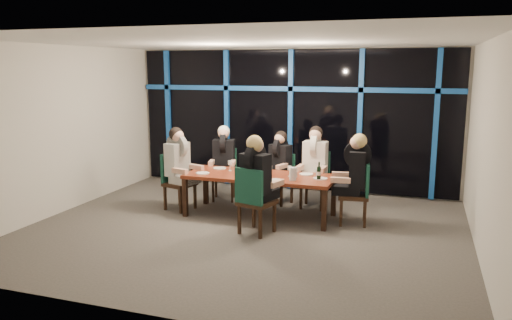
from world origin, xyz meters
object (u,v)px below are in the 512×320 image
(chair_end_right, at_px, (359,190))
(chair_near_mid, at_px, (253,198))
(chair_far_left, at_px, (224,171))
(chair_far_mid, at_px, (282,175))
(diner_far_right, at_px, (315,155))
(water_pitcher, at_px, (293,174))
(diner_near_mid, at_px, (257,170))
(diner_end_left, at_px, (179,157))
(diner_end_right, at_px, (355,166))
(wine_bottle, at_px, (319,173))
(dining_table, at_px, (260,179))
(diner_far_left, at_px, (224,152))
(chair_end_left, at_px, (176,178))
(diner_far_mid, at_px, (279,157))
(chair_far_right, at_px, (315,176))

(chair_end_right, bearing_deg, chair_near_mid, -61.74)
(chair_far_left, relative_size, chair_far_mid, 1.05)
(chair_end_right, distance_m, diner_far_right, 1.26)
(chair_far_left, relative_size, water_pitcher, 4.60)
(water_pitcher, bearing_deg, chair_near_mid, -131.68)
(water_pitcher, bearing_deg, diner_near_mid, -133.42)
(chair_end_right, height_order, diner_end_left, diner_end_left)
(diner_near_mid, xyz_separation_m, water_pitcher, (0.42, 0.65, -0.17))
(chair_end_right, xyz_separation_m, diner_near_mid, (-1.48, -0.99, 0.44))
(diner_far_right, xyz_separation_m, diner_end_left, (-2.33, -0.92, -0.00))
(chair_end_right, height_order, diner_end_right, diner_end_right)
(diner_near_mid, bearing_deg, wine_bottle, -118.47)
(dining_table, relative_size, diner_near_mid, 2.47)
(chair_far_left, bearing_deg, diner_far_left, -90.00)
(chair_end_left, bearing_deg, chair_end_right, -71.53)
(diner_near_mid, height_order, wine_bottle, diner_near_mid)
(chair_end_right, xyz_separation_m, water_pitcher, (-1.06, -0.34, 0.27))
(diner_far_mid, xyz_separation_m, diner_end_left, (-1.63, -0.99, 0.08))
(diner_end_left, bearing_deg, chair_far_right, -50.84)
(diner_end_left, distance_m, water_pitcher, 2.21)
(diner_end_left, xyz_separation_m, wine_bottle, (2.60, 0.01, -0.13))
(water_pitcher, bearing_deg, chair_far_left, 135.36)
(chair_far_left, height_order, chair_far_mid, chair_far_left)
(chair_end_right, relative_size, chair_near_mid, 0.97)
(wine_bottle, distance_m, water_pitcher, 0.44)
(chair_far_right, relative_size, diner_near_mid, 1.00)
(chair_near_mid, xyz_separation_m, diner_far_left, (-1.24, 1.79, 0.36))
(chair_far_mid, xyz_separation_m, diner_end_right, (1.51, -0.90, 0.46))
(diner_far_mid, bearing_deg, chair_end_left, -132.28)
(diner_far_left, height_order, diner_near_mid, diner_near_mid)
(dining_table, xyz_separation_m, chair_far_right, (0.80, 0.93, -0.10))
(dining_table, relative_size, chair_far_right, 2.48)
(chair_end_left, relative_size, chair_end_right, 1.00)
(diner_near_mid, bearing_deg, chair_far_right, -90.90)
(chair_far_mid, height_order, water_pitcher, water_pitcher)
(chair_far_right, distance_m, diner_far_mid, 0.78)
(diner_far_mid, relative_size, diner_far_right, 0.92)
(diner_end_right, height_order, wine_bottle, diner_end_right)
(diner_near_mid, bearing_deg, diner_end_right, -128.73)
(chair_far_right, bearing_deg, diner_far_right, -90.00)
(diner_near_mid, bearing_deg, chair_far_mid, -70.14)
(diner_far_left, xyz_separation_m, water_pitcher, (1.68, -1.06, -0.10))
(chair_near_mid, distance_m, diner_end_right, 1.82)
(chair_end_left, height_order, diner_end_left, diner_end_left)
(diner_far_left, xyz_separation_m, diner_far_right, (1.81, 0.03, 0.04))
(chair_far_right, distance_m, chair_near_mid, 2.00)
(diner_near_mid, distance_m, wine_bottle, 1.18)
(chair_far_mid, bearing_deg, water_pitcher, -47.89)
(diner_far_mid, bearing_deg, wine_bottle, -26.87)
(chair_far_left, xyz_separation_m, diner_end_right, (2.67, -0.81, 0.44))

